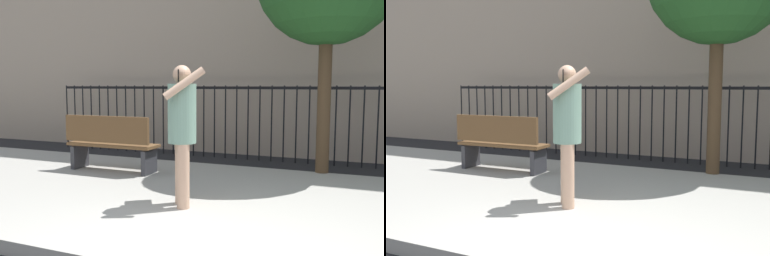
# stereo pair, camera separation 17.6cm
# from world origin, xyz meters

# --- Properties ---
(sidewalk) EXTENTS (28.00, 4.40, 0.15)m
(sidewalk) POSITION_xyz_m (0.00, 2.20, 0.07)
(sidewalk) COLOR #9E9B93
(sidewalk) RESTS_ON ground
(iron_fence) EXTENTS (12.03, 0.04, 1.60)m
(iron_fence) POSITION_xyz_m (0.00, 5.90, 1.02)
(iron_fence) COLOR black
(iron_fence) RESTS_ON ground
(pedestrian_on_phone) EXTENTS (0.61, 0.72, 1.69)m
(pedestrian_on_phone) POSITION_xyz_m (-0.79, 1.72, 1.13)
(pedestrian_on_phone) COLOR tan
(pedestrian_on_phone) RESTS_ON sidewalk
(street_bench) EXTENTS (1.60, 0.45, 0.95)m
(street_bench) POSITION_xyz_m (-2.74, 3.06, 0.65)
(street_bench) COLOR brown
(street_bench) RESTS_ON sidewalk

